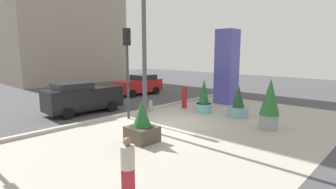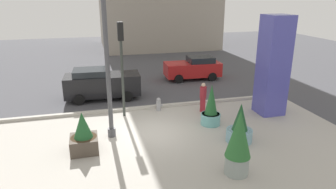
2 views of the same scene
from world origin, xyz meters
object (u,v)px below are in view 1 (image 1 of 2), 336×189
art_pillar_blue (227,67)px  pedestrian_by_curb (128,165)px  traffic_light_far_side (127,59)px  car_curb_west (139,85)px  pedestrian_on_sidewalk (184,94)px  potted_plant_by_pillar (142,125)px  fire_hydrant (151,106)px  potted_plant_mid_plaza (204,99)px  lamp_post (144,51)px  potted_plant_curbside (238,105)px  car_curb_east (83,97)px  potted_plant_near_left (270,104)px

art_pillar_blue → pedestrian_by_curb: 13.78m
traffic_light_far_side → car_curb_west: 8.82m
art_pillar_blue → pedestrian_on_sidewalk: bearing=162.7°
car_curb_west → pedestrian_by_curb: size_ratio=2.61×
potted_plant_by_pillar → car_curb_west: bearing=49.8°
car_curb_west → fire_hydrant: bearing=-125.0°
art_pillar_blue → traffic_light_far_side: bearing=168.5°
fire_hydrant → car_curb_west: car_curb_west is taller
potted_plant_mid_plaza → car_curb_west: (1.96, 8.24, 0.02)m
lamp_post → traffic_light_far_side: 2.50m
traffic_light_far_side → fire_hydrant: bearing=8.1°
potted_plant_by_pillar → pedestrian_by_curb: size_ratio=1.08×
art_pillar_blue → pedestrian_by_curb: art_pillar_blue is taller
pedestrian_on_sidewalk → car_curb_west: bearing=75.2°
potted_plant_curbside → pedestrian_by_curb: potted_plant_curbside is taller
car_curb_east → pedestrian_on_sidewalk: car_curb_east is taller
potted_plant_curbside → traffic_light_far_side: (-4.53, 4.23, 2.60)m
car_curb_east → traffic_light_far_side: bearing=-73.0°
art_pillar_blue → car_curb_east: bearing=151.3°
potted_plant_mid_plaza → potted_plant_curbside: bearing=-75.5°
potted_plant_near_left → pedestrian_on_sidewalk: bearing=80.6°
fire_hydrant → potted_plant_curbside: bearing=-60.2°
potted_plant_by_pillar → potted_plant_near_left: bearing=-30.1°
potted_plant_curbside → pedestrian_on_sidewalk: bearing=94.3°
art_pillar_blue → fire_hydrant: 6.40m
potted_plant_curbside → pedestrian_by_curb: (-9.66, -2.17, 0.22)m
potted_plant_mid_plaza → car_curb_west: potted_plant_mid_plaza is taller
potted_plant_mid_plaza → car_curb_west: bearing=76.6°
fire_hydrant → car_curb_east: 4.14m
lamp_post → potted_plant_by_pillar: lamp_post is taller
fire_hydrant → car_curb_east: bearing=135.3°
pedestrian_on_sidewalk → pedestrian_by_curb: bearing=-147.8°
car_curb_west → pedestrian_by_curb: (-11.10, -12.42, 0.04)m
potted_plant_near_left → car_curb_east: potted_plant_near_left is taller
potted_plant_by_pillar → pedestrian_by_curb: potted_plant_by_pillar is taller
potted_plant_curbside → car_curb_east: bearing=126.6°
potted_plant_mid_plaza → traffic_light_far_side: traffic_light_far_side is taller
pedestrian_on_sidewalk → pedestrian_by_curb: (-9.38, -5.91, -0.02)m
lamp_post → potted_plant_by_pillar: (-1.20, -1.13, -3.01)m
potted_plant_near_left → art_pillar_blue: bearing=48.5°
fire_hydrant → traffic_light_far_side: size_ratio=0.15×
lamp_post → fire_hydrant: 5.06m
potted_plant_mid_plaza → traffic_light_far_side: 5.19m
potted_plant_by_pillar → potted_plant_curbside: size_ratio=0.97×
art_pillar_blue → fire_hydrant: size_ratio=6.95×
fire_hydrant → potted_plant_by_pillar: bearing=-137.0°
potted_plant_mid_plaza → traffic_light_far_side: bearing=151.0°
potted_plant_mid_plaza → pedestrian_by_curb: (-9.14, -4.18, 0.06)m
car_curb_east → pedestrian_on_sidewalk: size_ratio=2.78×
art_pillar_blue → potted_plant_curbside: art_pillar_blue is taller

